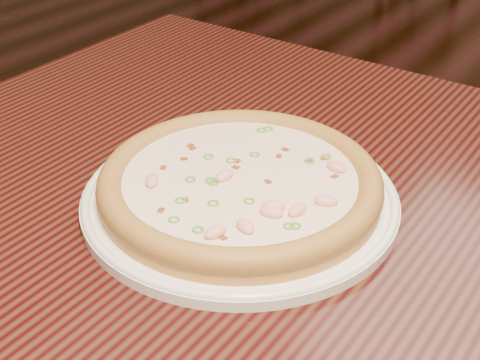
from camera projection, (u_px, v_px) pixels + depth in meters
The scene contains 3 objects.
hero_table at pixel (352, 289), 0.76m from camera, with size 1.20×0.80×0.75m.
plate at pixel (240, 197), 0.72m from camera, with size 0.34×0.34×0.02m.
pizza at pixel (240, 183), 0.71m from camera, with size 0.30×0.30×0.03m.
Camera 1 is at (0.20, -0.60, 1.16)m, focal length 50.00 mm.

